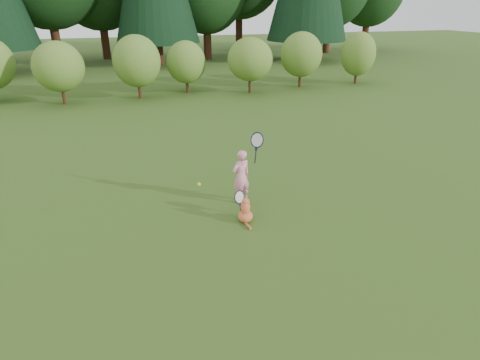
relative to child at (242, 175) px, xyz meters
name	(u,v)px	position (x,y,z in m)	size (l,w,h in m)	color
ground	(242,230)	(-0.35, -1.17, -0.64)	(100.00, 100.00, 0.00)	#2A4B15
shrub_row	(161,65)	(-0.35, 11.83, 0.76)	(28.00, 3.00, 2.80)	#4B7524
child	(242,175)	(0.00, 0.00, 0.00)	(0.74, 0.53, 1.80)	pink
cat	(245,209)	(-0.18, -0.84, -0.37)	(0.49, 0.72, 0.70)	#C74E26
tennis_ball	(199,184)	(-1.17, -1.25, 0.49)	(0.07, 0.07, 0.07)	#C7DA19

